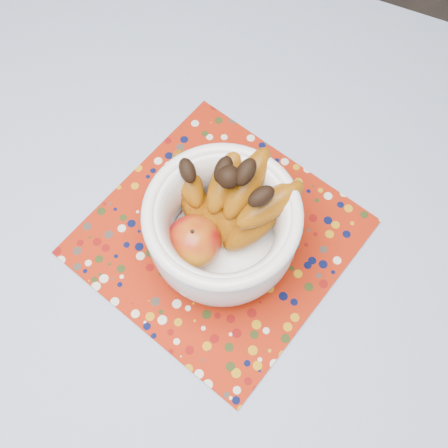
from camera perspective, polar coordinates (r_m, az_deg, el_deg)
name	(u,v)px	position (r m, az deg, el deg)	size (l,w,h in m)	color
table	(146,300)	(0.84, -8.54, -8.16)	(1.20, 1.20, 0.75)	brown
tablecloth	(138,285)	(0.76, -9.38, -6.53)	(1.32, 1.32, 0.01)	#6580A9
placemat	(219,237)	(0.77, -0.59, -1.39)	(0.35, 0.35, 0.00)	#941B08
fruit_bowl	(224,218)	(0.70, 0.05, 0.62)	(0.25, 0.22, 0.17)	white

